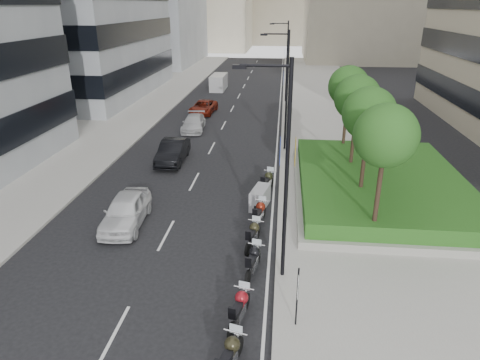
# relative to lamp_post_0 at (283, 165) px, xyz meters

# --- Properties ---
(ground) EXTENTS (160.00, 160.00, 0.00)m
(ground) POSITION_rel_lamp_post_0_xyz_m (-4.14, -1.00, -5.07)
(ground) COLOR black
(ground) RESTS_ON ground
(sidewalk_right) EXTENTS (10.00, 100.00, 0.15)m
(sidewalk_right) POSITION_rel_lamp_post_0_xyz_m (4.86, 29.00, -4.99)
(sidewalk_right) COLOR #9E9B93
(sidewalk_right) RESTS_ON ground
(sidewalk_left) EXTENTS (8.00, 100.00, 0.15)m
(sidewalk_left) POSITION_rel_lamp_post_0_xyz_m (-16.14, 29.00, -4.99)
(sidewalk_left) COLOR #9E9B93
(sidewalk_left) RESTS_ON ground
(lane_edge) EXTENTS (0.12, 100.00, 0.01)m
(lane_edge) POSITION_rel_lamp_post_0_xyz_m (-0.44, 29.00, -5.06)
(lane_edge) COLOR silver
(lane_edge) RESTS_ON ground
(lane_centre) EXTENTS (0.12, 100.00, 0.01)m
(lane_centre) POSITION_rel_lamp_post_0_xyz_m (-5.64, 29.00, -5.06)
(lane_centre) COLOR silver
(lane_centre) RESTS_ON ground
(planter) EXTENTS (10.00, 14.00, 0.40)m
(planter) POSITION_rel_lamp_post_0_xyz_m (5.86, 9.00, -4.72)
(planter) COLOR #98978D
(planter) RESTS_ON sidewalk_right
(hedge) EXTENTS (9.40, 13.40, 0.80)m
(hedge) POSITION_rel_lamp_post_0_xyz_m (5.86, 9.00, -4.12)
(hedge) COLOR #285117
(hedge) RESTS_ON planter
(tree_0) EXTENTS (2.80, 2.80, 6.30)m
(tree_0) POSITION_rel_lamp_post_0_xyz_m (4.36, 3.00, 0.36)
(tree_0) COLOR #332319
(tree_0) RESTS_ON planter
(tree_1) EXTENTS (2.80, 2.80, 6.30)m
(tree_1) POSITION_rel_lamp_post_0_xyz_m (4.36, 7.00, 0.36)
(tree_1) COLOR #332319
(tree_1) RESTS_ON planter
(tree_2) EXTENTS (2.80, 2.80, 6.30)m
(tree_2) POSITION_rel_lamp_post_0_xyz_m (4.36, 11.00, 0.36)
(tree_2) COLOR #332319
(tree_2) RESTS_ON planter
(tree_3) EXTENTS (2.80, 2.80, 6.30)m
(tree_3) POSITION_rel_lamp_post_0_xyz_m (4.36, 15.00, 0.36)
(tree_3) COLOR #332319
(tree_3) RESTS_ON planter
(lamp_post_0) EXTENTS (2.34, 0.45, 9.00)m
(lamp_post_0) POSITION_rel_lamp_post_0_xyz_m (0.00, 0.00, 0.00)
(lamp_post_0) COLOR black
(lamp_post_0) RESTS_ON ground
(lamp_post_1) EXTENTS (2.34, 0.45, 9.00)m
(lamp_post_1) POSITION_rel_lamp_post_0_xyz_m (0.00, 17.00, 0.00)
(lamp_post_1) COLOR black
(lamp_post_1) RESTS_ON ground
(lamp_post_2) EXTENTS (2.34, 0.45, 9.00)m
(lamp_post_2) POSITION_rel_lamp_post_0_xyz_m (0.00, 35.00, 0.00)
(lamp_post_2) COLOR black
(lamp_post_2) RESTS_ON ground
(parking_sign) EXTENTS (0.06, 0.32, 2.50)m
(parking_sign) POSITION_rel_lamp_post_0_xyz_m (0.66, -3.00, -3.61)
(parking_sign) COLOR black
(parking_sign) RESTS_ON ground
(motorcycle_0) EXTENTS (0.88, 2.32, 1.18)m
(motorcycle_0) POSITION_rel_lamp_post_0_xyz_m (-1.43, -5.24, -4.44)
(motorcycle_0) COLOR black
(motorcycle_0) RESTS_ON ground
(motorcycle_1) EXTENTS (0.81, 2.28, 1.15)m
(motorcycle_1) POSITION_rel_lamp_post_0_xyz_m (-1.35, -2.91, -4.45)
(motorcycle_1) COLOR black
(motorcycle_1) RESTS_ON ground
(motorcycle_2) EXTENTS (0.76, 2.25, 1.13)m
(motorcycle_2) POSITION_rel_lamp_post_0_xyz_m (-1.09, 0.21, -4.46)
(motorcycle_2) COLOR black
(motorcycle_2) RESTS_ON ground
(motorcycle_3) EXTENTS (0.78, 2.23, 1.12)m
(motorcycle_3) POSITION_rel_lamp_post_0_xyz_m (-1.26, 2.39, -4.47)
(motorcycle_3) COLOR black
(motorcycle_3) RESTS_ON ground
(motorcycle_4) EXTENTS (0.82, 2.30, 1.16)m
(motorcycle_4) POSITION_rel_lamp_post_0_xyz_m (-1.10, 4.60, -4.45)
(motorcycle_4) COLOR black
(motorcycle_4) RESTS_ON ground
(motorcycle_5) EXTENTS (1.15, 2.01, 1.15)m
(motorcycle_5) POSITION_rel_lamp_post_0_xyz_m (-1.18, 6.66, -4.49)
(motorcycle_5) COLOR black
(motorcycle_5) RESTS_ON ground
(motorcycle_6) EXTENTS (0.95, 2.35, 1.20)m
(motorcycle_6) POSITION_rel_lamp_post_0_xyz_m (-0.86, 8.83, -4.43)
(motorcycle_6) COLOR black
(motorcycle_6) RESTS_ON ground
(car_a) EXTENTS (2.18, 4.82, 1.61)m
(car_a) POSITION_rel_lamp_post_0_xyz_m (-7.96, 3.88, -4.26)
(car_a) COLOR white
(car_a) RESTS_ON ground
(car_b) EXTENTS (1.75, 4.84, 1.59)m
(car_b) POSITION_rel_lamp_post_0_xyz_m (-7.90, 13.52, -4.27)
(car_b) COLOR black
(car_b) RESTS_ON ground
(car_c) EXTENTS (2.21, 4.77, 1.35)m
(car_c) POSITION_rel_lamp_post_0_xyz_m (-8.11, 21.99, -4.39)
(car_c) COLOR #BABABC
(car_c) RESTS_ON ground
(car_d) EXTENTS (2.58, 5.00, 1.35)m
(car_d) POSITION_rel_lamp_post_0_xyz_m (-8.39, 28.42, -4.39)
(car_d) COLOR maroon
(car_d) RESTS_ON ground
(delivery_van) EXTENTS (1.84, 4.73, 1.98)m
(delivery_van) POSITION_rel_lamp_post_0_xyz_m (-8.78, 41.78, -4.14)
(delivery_van) COLOR #B5B5B7
(delivery_van) RESTS_ON ground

